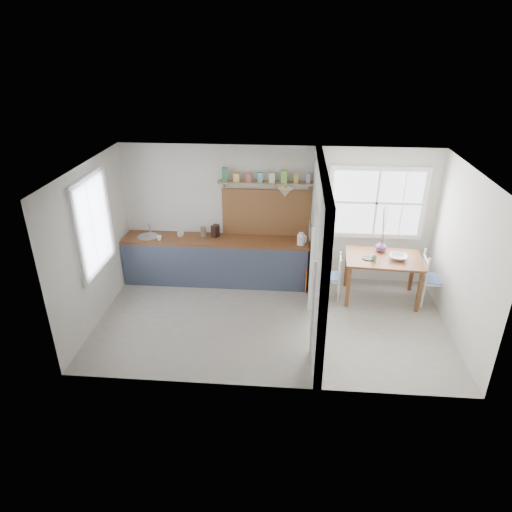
# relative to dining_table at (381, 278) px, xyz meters

# --- Properties ---
(floor) EXTENTS (5.80, 3.20, 0.01)m
(floor) POSITION_rel_dining_table_xyz_m (-1.92, -0.91, -0.41)
(floor) COLOR gray
(floor) RESTS_ON ground
(ceiling) EXTENTS (5.80, 3.20, 0.01)m
(ceiling) POSITION_rel_dining_table_xyz_m (-1.92, -0.91, 2.19)
(ceiling) COLOR beige
(ceiling) RESTS_ON walls
(walls) EXTENTS (5.81, 3.21, 2.60)m
(walls) POSITION_rel_dining_table_xyz_m (-1.92, -0.91, 0.89)
(walls) COLOR beige
(walls) RESTS_ON floor
(partition) EXTENTS (0.12, 3.20, 2.60)m
(partition) POSITION_rel_dining_table_xyz_m (-1.22, -0.86, 1.04)
(partition) COLOR beige
(partition) RESTS_ON floor
(kitchen_window) EXTENTS (0.10, 1.16, 1.50)m
(kitchen_window) POSITION_rel_dining_table_xyz_m (-4.79, -0.91, 1.24)
(kitchen_window) COLOR white
(kitchen_window) RESTS_ON walls
(nook_window) EXTENTS (1.76, 0.10, 1.30)m
(nook_window) POSITION_rel_dining_table_xyz_m (-0.12, 0.65, 1.19)
(nook_window) COLOR white
(nook_window) RESTS_ON walls
(counter) EXTENTS (3.50, 0.60, 0.90)m
(counter) POSITION_rel_dining_table_xyz_m (-3.05, 0.41, 0.05)
(counter) COLOR brown
(counter) RESTS_ON floor
(sink) EXTENTS (0.40, 0.40, 0.02)m
(sink) POSITION_rel_dining_table_xyz_m (-4.35, 0.39, 0.48)
(sink) COLOR silver
(sink) RESTS_ON counter
(backsplash) EXTENTS (1.65, 0.03, 0.90)m
(backsplash) POSITION_rel_dining_table_xyz_m (-2.12, 0.66, 0.94)
(backsplash) COLOR brown
(backsplash) RESTS_ON walls
(shelf) EXTENTS (1.75, 0.20, 0.21)m
(shelf) POSITION_rel_dining_table_xyz_m (-2.12, 0.58, 1.59)
(shelf) COLOR olive
(shelf) RESTS_ON walls
(pendant_lamp) EXTENTS (0.26, 0.26, 0.16)m
(pendant_lamp) POSITION_rel_dining_table_xyz_m (-1.77, 0.24, 1.47)
(pendant_lamp) COLOR beige
(pendant_lamp) RESTS_ON ceiling
(utensil_rail) EXTENTS (0.02, 0.50, 0.02)m
(utensil_rail) POSITION_rel_dining_table_xyz_m (-1.31, -0.01, 1.04)
(utensil_rail) COLOR silver
(utensil_rail) RESTS_ON partition
(dining_table) EXTENTS (1.37, 0.96, 0.82)m
(dining_table) POSITION_rel_dining_table_xyz_m (0.00, 0.00, 0.00)
(dining_table) COLOR brown
(dining_table) RESTS_ON floor
(chair_left) EXTENTS (0.40, 0.40, 0.82)m
(chair_left) POSITION_rel_dining_table_xyz_m (-0.92, -0.01, 0.00)
(chair_left) COLOR white
(chair_left) RESTS_ON floor
(chair_right) EXTENTS (0.47, 0.47, 0.96)m
(chair_right) POSITION_rel_dining_table_xyz_m (0.91, -0.07, 0.07)
(chair_right) COLOR white
(chair_right) RESTS_ON floor
(kettle) EXTENTS (0.22, 0.19, 0.23)m
(kettle) POSITION_rel_dining_table_xyz_m (-1.46, 0.26, 0.60)
(kettle) COLOR white
(kettle) RESTS_ON counter
(mug_a) EXTENTS (0.12, 0.12, 0.09)m
(mug_a) POSITION_rel_dining_table_xyz_m (-4.08, 0.24, 0.53)
(mug_a) COLOR white
(mug_a) RESTS_ON counter
(mug_b) EXTENTS (0.17, 0.17, 0.10)m
(mug_b) POSITION_rel_dining_table_xyz_m (-3.72, 0.43, 0.54)
(mug_b) COLOR beige
(mug_b) RESTS_ON counter
(knife_block) EXTENTS (0.16, 0.18, 0.23)m
(knife_block) POSITION_rel_dining_table_xyz_m (-3.07, 0.49, 0.60)
(knife_block) COLOR black
(knife_block) RESTS_ON counter
(jar) EXTENTS (0.15, 0.15, 0.18)m
(jar) POSITION_rel_dining_table_xyz_m (-3.29, 0.50, 0.58)
(jar) COLOR brown
(jar) RESTS_ON counter
(towel_magenta) EXTENTS (0.02, 0.03, 0.52)m
(towel_magenta) POSITION_rel_dining_table_xyz_m (-1.34, 0.07, -0.14)
(towel_magenta) COLOR #AE2C50
(towel_magenta) RESTS_ON counter
(towel_orange) EXTENTS (0.02, 0.03, 0.46)m
(towel_orange) POSITION_rel_dining_table_xyz_m (-1.34, 0.02, -0.16)
(towel_orange) COLOR #CE550B
(towel_orange) RESTS_ON counter
(bowl) EXTENTS (0.34, 0.34, 0.08)m
(bowl) POSITION_rel_dining_table_xyz_m (0.23, -0.04, 0.45)
(bowl) COLOR silver
(bowl) RESTS_ON dining_table
(table_cup) EXTENTS (0.12, 0.12, 0.09)m
(table_cup) POSITION_rel_dining_table_xyz_m (-0.20, -0.15, 0.46)
(table_cup) COLOR #5A855A
(table_cup) RESTS_ON dining_table
(plate) EXTENTS (0.26, 0.26, 0.02)m
(plate) POSITION_rel_dining_table_xyz_m (-0.29, -0.07, 0.42)
(plate) COLOR black
(plate) RESTS_ON dining_table
(vase) EXTENTS (0.23, 0.23, 0.21)m
(vase) POSITION_rel_dining_table_xyz_m (-0.02, 0.26, 0.52)
(vase) COLOR #693F76
(vase) RESTS_ON dining_table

